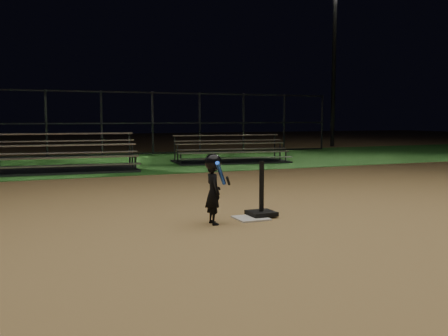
{
  "coord_description": "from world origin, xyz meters",
  "views": [
    {
      "loc": [
        -3.12,
        -6.36,
        1.46
      ],
      "look_at": [
        0.0,
        1.0,
        0.65
      ],
      "focal_mm": 39.8,
      "sensor_mm": 36.0,
      "label": 1
    }
  ],
  "objects_px": {
    "light_pole_right": "(335,49)",
    "home_plate": "(251,218)",
    "child_batter": "(213,187)",
    "batting_tee": "(261,205)",
    "bleacher_left": "(58,164)",
    "bleacher_right": "(231,157)"
  },
  "relations": [
    {
      "from": "light_pole_right",
      "to": "home_plate",
      "type": "bearing_deg",
      "value": -128.77
    },
    {
      "from": "bleacher_left",
      "to": "light_pole_right",
      "type": "bearing_deg",
      "value": 31.62
    },
    {
      "from": "bleacher_left",
      "to": "light_pole_right",
      "type": "relative_size",
      "value": 0.53
    },
    {
      "from": "child_batter",
      "to": "bleacher_right",
      "type": "height_order",
      "value": "child_batter"
    },
    {
      "from": "home_plate",
      "to": "bleacher_left",
      "type": "height_order",
      "value": "bleacher_left"
    },
    {
      "from": "child_batter",
      "to": "bleacher_left",
      "type": "bearing_deg",
      "value": 11.7
    },
    {
      "from": "child_batter",
      "to": "bleacher_left",
      "type": "xyz_separation_m",
      "value": [
        -1.41,
        7.92,
        -0.31
      ]
    },
    {
      "from": "batting_tee",
      "to": "light_pole_right",
      "type": "distance_m",
      "value": 19.55
    },
    {
      "from": "batting_tee",
      "to": "light_pole_right",
      "type": "height_order",
      "value": "light_pole_right"
    },
    {
      "from": "home_plate",
      "to": "light_pole_right",
      "type": "xyz_separation_m",
      "value": [
        12.0,
        14.94,
        4.93
      ]
    },
    {
      "from": "child_batter",
      "to": "bleacher_left",
      "type": "distance_m",
      "value": 8.05
    },
    {
      "from": "batting_tee",
      "to": "bleacher_right",
      "type": "bearing_deg",
      "value": 69.16
    },
    {
      "from": "home_plate",
      "to": "bleacher_right",
      "type": "xyz_separation_m",
      "value": [
        3.42,
        8.51,
        0.17
      ]
    },
    {
      "from": "bleacher_right",
      "to": "light_pole_right",
      "type": "relative_size",
      "value": 0.46
    },
    {
      "from": "child_batter",
      "to": "light_pole_right",
      "type": "height_order",
      "value": "light_pole_right"
    },
    {
      "from": "home_plate",
      "to": "bleacher_right",
      "type": "relative_size",
      "value": 0.12
    },
    {
      "from": "home_plate",
      "to": "bleacher_left",
      "type": "bearing_deg",
      "value": 104.63
    },
    {
      "from": "batting_tee",
      "to": "light_pole_right",
      "type": "relative_size",
      "value": 0.1
    },
    {
      "from": "batting_tee",
      "to": "bleacher_left",
      "type": "xyz_separation_m",
      "value": [
        -2.25,
        7.72,
        0.04
      ]
    },
    {
      "from": "light_pole_right",
      "to": "bleacher_right",
      "type": "bearing_deg",
      "value": -143.14
    },
    {
      "from": "batting_tee",
      "to": "child_batter",
      "type": "relative_size",
      "value": 0.83
    },
    {
      "from": "child_batter",
      "to": "home_plate",
      "type": "bearing_deg",
      "value": -78.28
    }
  ]
}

